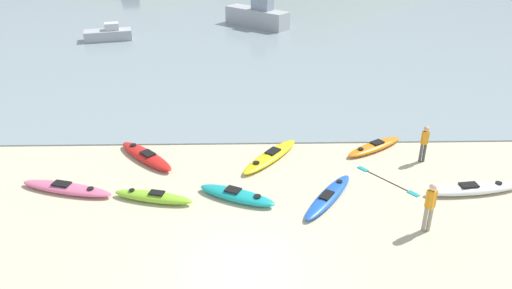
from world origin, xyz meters
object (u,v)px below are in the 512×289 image
object	(u,v)px
kayak_on_sand_6	(153,197)
loose_paddle	(387,181)
moored_boat_1	(108,34)
kayak_on_sand_2	(473,189)
kayak_on_sand_7	(270,156)
moored_boat_0	(257,16)
person_near_waterline	(424,142)
kayak_on_sand_0	(374,146)
kayak_on_sand_3	(146,156)
kayak_on_sand_1	(237,195)
kayak_on_sand_4	(67,188)
person_near_foreground	(430,204)
kayak_on_sand_5	(328,196)

from	to	relation	value
kayak_on_sand_6	loose_paddle	size ratio (longest dim) A/B	1.28
moored_boat_1	kayak_on_sand_2	bearing A→B (deg)	-49.59
kayak_on_sand_2	kayak_on_sand_7	xyz separation A→B (m)	(-7.17, 2.70, -0.02)
moored_boat_0	person_near_waterline	bearing A→B (deg)	-75.20
kayak_on_sand_0	kayak_on_sand_3	world-z (taller)	kayak_on_sand_3
kayak_on_sand_2	person_near_waterline	xyz separation A→B (m)	(-1.08, 2.39, 0.73)
kayak_on_sand_1	kayak_on_sand_2	size ratio (longest dim) A/B	0.81
kayak_on_sand_4	person_near_foreground	xyz separation A→B (m)	(12.25, -2.60, 0.86)
kayak_on_sand_5	kayak_on_sand_4	bearing A→B (deg)	175.56
moored_boat_0	kayak_on_sand_1	bearing A→B (deg)	-93.03
kayak_on_sand_1	moored_boat_0	bearing A→B (deg)	86.97
kayak_on_sand_4	moored_boat_0	xyz separation A→B (m)	(7.52, 24.98, 0.73)
kayak_on_sand_3	kayak_on_sand_7	distance (m)	5.05
kayak_on_sand_2	kayak_on_sand_3	distance (m)	12.53
kayak_on_sand_2	kayak_on_sand_4	distance (m)	14.67
kayak_on_sand_0	person_near_waterline	distance (m)	2.13
loose_paddle	kayak_on_sand_4	bearing A→B (deg)	-177.62
kayak_on_sand_4	person_near_foreground	distance (m)	12.55
kayak_on_sand_3	moored_boat_0	world-z (taller)	moored_boat_0
person_near_waterline	kayak_on_sand_7	bearing A→B (deg)	177.13
kayak_on_sand_0	kayak_on_sand_4	xyz separation A→B (m)	(-11.93, -3.11, 0.01)
kayak_on_sand_4	person_near_waterline	world-z (taller)	person_near_waterline
kayak_on_sand_0	kayak_on_sand_2	distance (m)	4.44
kayak_on_sand_7	moored_boat_0	distance (m)	22.68
moored_boat_0	kayak_on_sand_2	bearing A→B (deg)	-74.27
kayak_on_sand_7	moored_boat_0	xyz separation A→B (m)	(0.03, 22.67, 0.74)
loose_paddle	person_near_foreground	bearing A→B (deg)	-82.03
kayak_on_sand_7	person_near_foreground	world-z (taller)	person_near_foreground
moored_boat_1	moored_boat_0	bearing A→B (deg)	19.90
kayak_on_sand_2	moored_boat_1	world-z (taller)	moored_boat_1
kayak_on_sand_0	kayak_on_sand_5	distance (m)	4.60
kayak_on_sand_7	loose_paddle	size ratio (longest dim) A/B	1.44
moored_boat_0	loose_paddle	world-z (taller)	moored_boat_0
kayak_on_sand_2	kayak_on_sand_5	xyz separation A→B (m)	(-5.27, -0.34, -0.03)
kayak_on_sand_2	person_near_waterline	world-z (taller)	person_near_waterline
kayak_on_sand_1	person_near_foreground	size ratio (longest dim) A/B	1.67
kayak_on_sand_1	kayak_on_sand_2	world-z (taller)	kayak_on_sand_1
kayak_on_sand_0	kayak_on_sand_5	world-z (taller)	kayak_on_sand_5
kayak_on_sand_0	moored_boat_1	bearing A→B (deg)	130.85
kayak_on_sand_6	kayak_on_sand_7	bearing A→B (deg)	35.07
kayak_on_sand_0	person_near_waterline	xyz separation A→B (m)	(1.66, -1.10, 0.76)
person_near_waterline	moored_boat_0	world-z (taller)	moored_boat_0
person_near_waterline	loose_paddle	distance (m)	2.50
kayak_on_sand_3	loose_paddle	distance (m)	9.56
kayak_on_sand_0	kayak_on_sand_7	size ratio (longest dim) A/B	0.87
kayak_on_sand_7	person_near_waterline	distance (m)	6.15
person_near_foreground	kayak_on_sand_2	bearing A→B (deg)	42.46
kayak_on_sand_3	kayak_on_sand_4	distance (m)	3.43
kayak_on_sand_0	kayak_on_sand_5	xyz separation A→B (m)	(-2.53, -3.84, 0.00)
kayak_on_sand_3	kayak_on_sand_7	xyz separation A→B (m)	(5.05, -0.08, -0.03)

